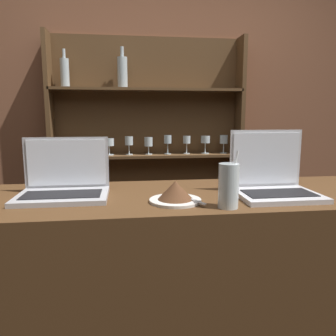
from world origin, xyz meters
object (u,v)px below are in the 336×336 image
at_px(laptop_far, 273,181).
at_px(water_glass, 228,186).
at_px(laptop_near, 64,184).
at_px(cake_plate, 175,193).

xyz_separation_m(laptop_far, water_glass, (-0.23, -0.15, 0.02)).
distance_m(laptop_far, water_glass, 0.27).
distance_m(laptop_near, cake_plate, 0.43).
height_order(laptop_far, cake_plate, laptop_far).
xyz_separation_m(laptop_near, cake_plate, (0.41, -0.14, -0.01)).
xyz_separation_m(laptop_near, water_glass, (0.57, -0.23, 0.03)).
bearing_deg(laptop_near, laptop_far, -5.71).
distance_m(laptop_far, cake_plate, 0.39).
relative_size(laptop_far, water_glass, 1.56).
relative_size(laptop_near, water_glass, 1.72).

